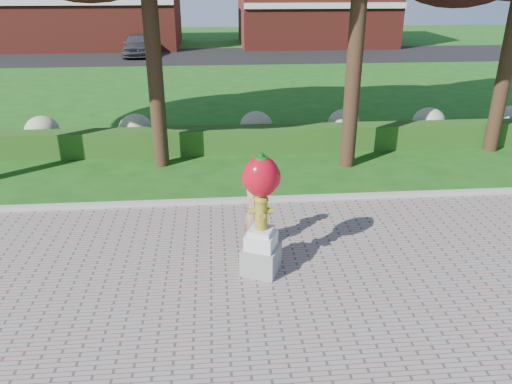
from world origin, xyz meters
TOP-DOWN VIEW (x-y plane):
  - ground at (0.00, 0.00)m, footprint 100.00×100.00m
  - curb at (0.00, 3.00)m, footprint 40.00×0.18m
  - lawn_hedge at (0.00, 7.00)m, footprint 24.00×0.70m
  - hydrangea_row at (0.57, 8.00)m, footprint 20.10×1.10m
  - street at (0.00, 28.00)m, footprint 50.00×8.00m
  - building_left at (-10.00, 34.00)m, footprint 14.00×8.00m
  - building_right at (8.00, 34.00)m, footprint 12.00×8.00m
  - hydrant_sculpture at (0.39, -0.15)m, footprint 0.84×0.84m
  - woman at (0.32, 0.79)m, footprint 0.40×0.59m
  - parked_car at (-5.57, 28.38)m, footprint 1.92×4.58m

SIDE VIEW (x-z plane):
  - ground at x=0.00m, z-range 0.00..0.00m
  - street at x=0.00m, z-range 0.00..0.02m
  - curb at x=0.00m, z-range 0.00..0.15m
  - lawn_hedge at x=0.00m, z-range 0.00..0.80m
  - hydrangea_row at x=0.57m, z-range 0.06..1.04m
  - parked_car at x=-5.57m, z-range 0.02..1.57m
  - woman at x=0.32m, z-range 0.04..1.63m
  - hydrant_sculpture at x=0.39m, z-range 0.11..2.47m
  - building_right at x=8.00m, z-range 0.00..6.40m
  - building_left at x=-10.00m, z-range 0.00..7.00m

